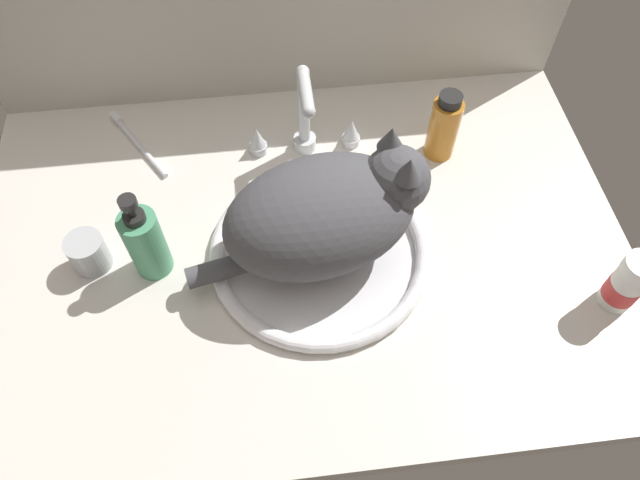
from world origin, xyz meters
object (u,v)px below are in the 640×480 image
toothbrush (137,143)px  sink_basin (320,251)px  metal_jar (89,252)px  pill_bottle (627,284)px  cat (332,211)px  amber_bottle (444,127)px  faucet (305,122)px  soap_pump_bottle (145,242)px

toothbrush → sink_basin: bearing=-42.0°
metal_jar → toothbrush: 25.03cm
pill_bottle → metal_jar: bearing=168.5°
metal_jar → pill_bottle: bearing=-11.5°
cat → toothbrush: 42.34cm
amber_bottle → toothbrush: size_ratio=0.80×
metal_jar → toothbrush: bearing=77.7°
metal_jar → toothbrush: metal_jar is taller
faucet → toothbrush: (-29.80, 4.82, -6.56)cm
cat → toothbrush: bearing=140.0°
cat → metal_jar: bearing=176.7°
toothbrush → faucet: bearing=-9.2°
metal_jar → sink_basin: bearing=-4.1°
sink_basin → faucet: size_ratio=1.75×
amber_bottle → sink_basin: bearing=-140.9°
sink_basin → faucet: bearing=90.0°
pill_bottle → amber_bottle: bearing=120.7°
pill_bottle → toothbrush: (-72.42, 40.13, -4.30)cm
pill_bottle → cat: bearing=161.5°
sink_basin → amber_bottle: 30.63cm
faucet → pill_bottle: 55.39cm
pill_bottle → toothbrush: bearing=151.0°
pill_bottle → soap_pump_bottle: (-68.28, 14.24, 1.56)cm
faucet → pill_bottle: size_ratio=1.87×
soap_pump_bottle → cat: bearing=-1.2°
sink_basin → faucet: 22.87cm
metal_jar → pill_bottle: 79.35cm
pill_bottle → sink_basin: bearing=162.7°
faucet → pill_bottle: bearing=-39.6°
faucet → metal_jar: size_ratio=3.28×
cat → toothbrush: cat is taller
sink_basin → pill_bottle: bearing=-17.3°
amber_bottle → metal_jar: bearing=-164.2°
faucet → soap_pump_bottle: 33.21cm
sink_basin → cat: cat is taller
faucet → amber_bottle: 23.63cm
sink_basin → soap_pump_bottle: bearing=177.9°
faucet → pill_bottle: (42.62, -35.31, -2.25)cm
metal_jar → soap_pump_bottle: bearing=-9.3°
faucet → amber_bottle: (23.42, -2.98, -0.97)cm
metal_jar → pill_bottle: pill_bottle is taller
cat → amber_bottle: (21.70, 18.67, -4.34)cm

